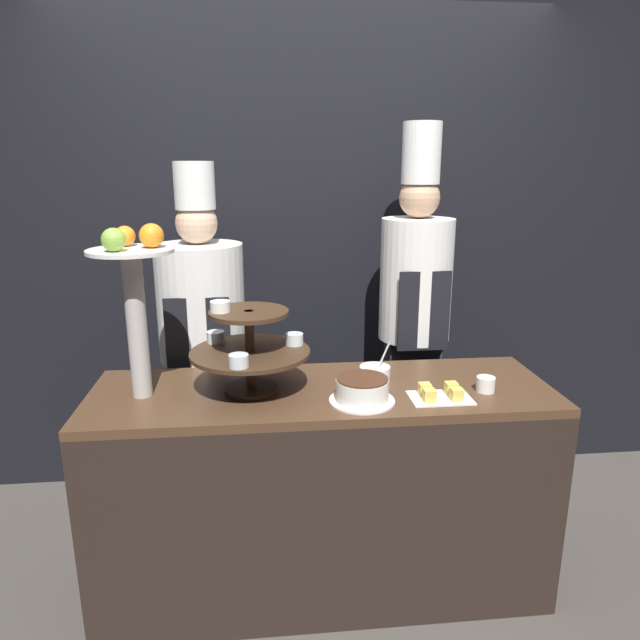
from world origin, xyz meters
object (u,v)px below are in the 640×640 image
object	(u,v)px
fruit_pedestal	(134,286)
tiered_stand	(249,346)
cake_round	(362,390)
cup_white	(486,384)
serving_bowl_far	(375,372)
cake_square_tray	(440,394)
chef_left	(203,334)
chef_center_left	(415,308)

from	to	relation	value
fruit_pedestal	tiered_stand	bearing A→B (deg)	0.26
cake_round	cup_white	size ratio (longest dim) A/B	3.43
tiered_stand	serving_bowl_far	world-z (taller)	tiered_stand
cake_square_tray	serving_bowl_far	distance (m)	0.31
cup_white	cake_square_tray	size ratio (longest dim) A/B	0.31
serving_bowl_far	chef_left	size ratio (longest dim) A/B	0.09
serving_bowl_far	chef_left	xyz separation A→B (m)	(-0.74, 0.49, 0.04)
tiered_stand	cake_square_tray	distance (m)	0.74
cake_round	tiered_stand	bearing A→B (deg)	160.20
fruit_pedestal	cup_white	size ratio (longest dim) A/B	9.07
tiered_stand	cake_round	size ratio (longest dim) A/B	1.88
fruit_pedestal	serving_bowl_far	bearing A→B (deg)	5.20
cake_round	cup_white	world-z (taller)	cake_round
cake_round	chef_center_left	bearing A→B (deg)	61.92
serving_bowl_far	cup_white	bearing A→B (deg)	-24.18
cake_square_tray	tiered_stand	bearing A→B (deg)	168.02
fruit_pedestal	cake_square_tray	size ratio (longest dim) A/B	2.82
fruit_pedestal	chef_left	distance (m)	0.70
tiered_stand	serving_bowl_far	xyz separation A→B (m)	(0.50, 0.08, -0.16)
tiered_stand	chef_center_left	xyz separation A→B (m)	(0.80, 0.57, -0.02)
cake_round	chef_center_left	world-z (taller)	chef_center_left
fruit_pedestal	cake_square_tray	world-z (taller)	fruit_pedestal
fruit_pedestal	serving_bowl_far	distance (m)	0.99
cup_white	chef_center_left	bearing A→B (deg)	98.90
fruit_pedestal	chef_center_left	distance (m)	1.35
chef_center_left	cake_round	bearing A→B (deg)	-118.08
cake_square_tray	chef_center_left	bearing A→B (deg)	82.98
fruit_pedestal	chef_center_left	size ratio (longest dim) A/B	0.34
fruit_pedestal	cake_round	world-z (taller)	fruit_pedestal
cup_white	serving_bowl_far	distance (m)	0.44
tiered_stand	cake_round	world-z (taller)	tiered_stand
tiered_stand	chef_center_left	distance (m)	0.98
cup_white	chef_left	bearing A→B (deg)	149.34
tiered_stand	serving_bowl_far	bearing A→B (deg)	9.09
tiered_stand	chef_left	distance (m)	0.63
tiered_stand	cup_white	size ratio (longest dim) A/B	6.44
cup_white	chef_left	xyz separation A→B (m)	(-1.13, 0.67, 0.03)
serving_bowl_far	chef_center_left	size ratio (longest dim) A/B	0.08
cake_square_tray	chef_left	xyz separation A→B (m)	(-0.94, 0.72, 0.05)
cake_round	chef_center_left	xyz separation A→B (m)	(0.39, 0.72, 0.12)
cake_round	chef_left	xyz separation A→B (m)	(-0.64, 0.72, 0.02)
cup_white	tiered_stand	bearing A→B (deg)	173.81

